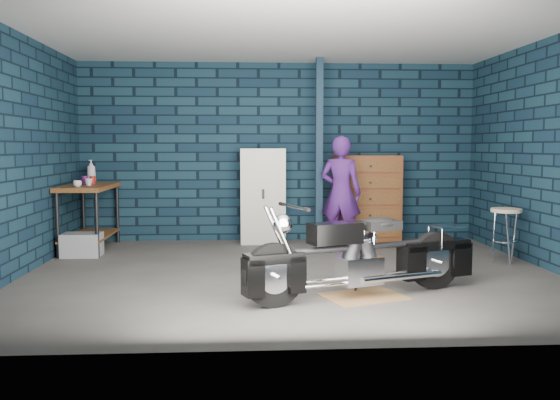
# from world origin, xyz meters

# --- Properties ---
(ground) EXTENTS (6.00, 6.00, 0.00)m
(ground) POSITION_xyz_m (0.00, 0.00, 0.00)
(ground) COLOR #4E4B49
(ground) RESTS_ON ground
(room_walls) EXTENTS (6.02, 5.01, 2.71)m
(room_walls) POSITION_xyz_m (0.00, 0.55, 1.90)
(room_walls) COLOR #0E2131
(room_walls) RESTS_ON ground
(support_post) EXTENTS (0.10, 0.10, 2.70)m
(support_post) POSITION_xyz_m (0.55, 1.95, 1.35)
(support_post) COLOR #112435
(support_post) RESTS_ON ground
(workbench) EXTENTS (0.60, 1.40, 0.91)m
(workbench) POSITION_xyz_m (-2.68, 1.75, 0.46)
(workbench) COLOR brown
(workbench) RESTS_ON ground
(drip_mat) EXTENTS (0.89, 0.78, 0.01)m
(drip_mat) POSITION_xyz_m (0.61, -1.05, 0.00)
(drip_mat) COLOR brown
(drip_mat) RESTS_ON ground
(motorcycle) EXTENTS (2.15, 1.24, 0.92)m
(motorcycle) POSITION_xyz_m (0.61, -1.05, 0.46)
(motorcycle) COLOR black
(motorcycle) RESTS_ON ground
(person) EXTENTS (0.68, 0.58, 1.59)m
(person) POSITION_xyz_m (0.82, 1.62, 0.79)
(person) COLOR #451C6A
(person) RESTS_ON ground
(storage_bin) EXTENTS (0.49, 0.35, 0.31)m
(storage_bin) POSITION_xyz_m (-2.66, 1.25, 0.15)
(storage_bin) COLOR #96989E
(storage_bin) RESTS_ON ground
(locker) EXTENTS (0.66, 0.47, 1.41)m
(locker) POSITION_xyz_m (-0.26, 2.23, 0.70)
(locker) COLOR beige
(locker) RESTS_ON ground
(tool_chest) EXTENTS (0.98, 0.54, 1.30)m
(tool_chest) POSITION_xyz_m (1.31, 2.23, 0.65)
(tool_chest) COLOR brown
(tool_chest) RESTS_ON ground
(shop_stool) EXTENTS (0.47, 0.47, 0.68)m
(shop_stool) POSITION_xyz_m (2.69, 0.50, 0.34)
(shop_stool) COLOR #C2B493
(shop_stool) RESTS_ON ground
(cup_a) EXTENTS (0.11, 0.11, 0.09)m
(cup_a) POSITION_xyz_m (-2.71, 1.29, 0.95)
(cup_a) COLOR #C2B493
(cup_a) RESTS_ON workbench
(cup_b) EXTENTS (0.11, 0.11, 0.09)m
(cup_b) POSITION_xyz_m (-2.63, 1.56, 0.96)
(cup_b) COLOR #C2B493
(cup_b) RESTS_ON workbench
(mug_purple) EXTENTS (0.11, 0.11, 0.12)m
(mug_purple) POSITION_xyz_m (-2.74, 1.77, 0.97)
(mug_purple) COLOR #5A1860
(mug_purple) RESTS_ON workbench
(mug_red) EXTENTS (0.09, 0.09, 0.11)m
(mug_red) POSITION_xyz_m (-2.66, 1.90, 0.97)
(mug_red) COLOR #A51716
(mug_red) RESTS_ON workbench
(bottle) EXTENTS (0.15, 0.15, 0.34)m
(bottle) POSITION_xyz_m (-2.76, 2.23, 1.08)
(bottle) COLOR #96989E
(bottle) RESTS_ON workbench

